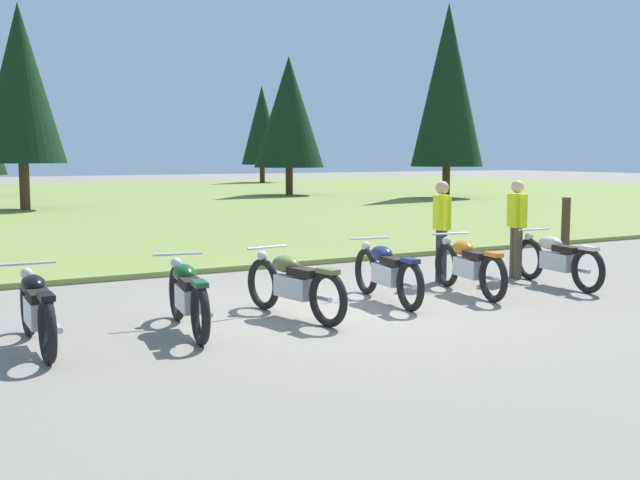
{
  "coord_description": "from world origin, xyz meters",
  "views": [
    {
      "loc": [
        -5.46,
        -8.89,
        2.1
      ],
      "look_at": [
        0.0,
        0.6,
        0.9
      ],
      "focal_mm": 43.88,
      "sensor_mm": 36.0,
      "label": 1
    }
  ],
  "objects_px": {
    "motorcycle_black": "(37,309)",
    "motorcycle_orange": "(468,265)",
    "rider_with_back_turned": "(442,225)",
    "motorcycle_navy": "(387,272)",
    "trail_marker_post": "(566,228)",
    "motorcycle_olive": "(293,284)",
    "motorcycle_british_green": "(188,295)",
    "rider_checking_bike": "(517,223)",
    "motorcycle_cream": "(557,259)"
  },
  "relations": [
    {
      "from": "motorcycle_black",
      "to": "motorcycle_cream",
      "type": "relative_size",
      "value": 1.0
    },
    {
      "from": "rider_with_back_turned",
      "to": "motorcycle_olive",
      "type": "bearing_deg",
      "value": -159.97
    },
    {
      "from": "motorcycle_navy",
      "to": "rider_with_back_turned",
      "type": "bearing_deg",
      "value": 28.86
    },
    {
      "from": "trail_marker_post",
      "to": "motorcycle_olive",
      "type": "bearing_deg",
      "value": -162.87
    },
    {
      "from": "motorcycle_british_green",
      "to": "motorcycle_cream",
      "type": "bearing_deg",
      "value": 1.23
    },
    {
      "from": "motorcycle_british_green",
      "to": "motorcycle_orange",
      "type": "height_order",
      "value": "same"
    },
    {
      "from": "motorcycle_black",
      "to": "rider_checking_bike",
      "type": "height_order",
      "value": "rider_checking_bike"
    },
    {
      "from": "motorcycle_olive",
      "to": "trail_marker_post",
      "type": "bearing_deg",
      "value": 17.13
    },
    {
      "from": "motorcycle_navy",
      "to": "rider_with_back_turned",
      "type": "relative_size",
      "value": 1.25
    },
    {
      "from": "motorcycle_orange",
      "to": "motorcycle_british_green",
      "type": "bearing_deg",
      "value": -176.41
    },
    {
      "from": "rider_with_back_turned",
      "to": "motorcycle_black",
      "type": "bearing_deg",
      "value": -168.8
    },
    {
      "from": "motorcycle_orange",
      "to": "rider_checking_bike",
      "type": "xyz_separation_m",
      "value": [
        1.69,
        0.75,
        0.51
      ]
    },
    {
      "from": "motorcycle_british_green",
      "to": "motorcycle_black",
      "type": "bearing_deg",
      "value": 179.03
    },
    {
      "from": "motorcycle_british_green",
      "to": "rider_with_back_turned",
      "type": "bearing_deg",
      "value": 15.28
    },
    {
      "from": "rider_checking_bike",
      "to": "motorcycle_cream",
      "type": "bearing_deg",
      "value": -89.01
    },
    {
      "from": "motorcycle_british_green",
      "to": "motorcycle_orange",
      "type": "relative_size",
      "value": 1.0
    },
    {
      "from": "motorcycle_cream",
      "to": "rider_with_back_turned",
      "type": "height_order",
      "value": "rider_with_back_turned"
    },
    {
      "from": "motorcycle_navy",
      "to": "rider_checking_bike",
      "type": "height_order",
      "value": "rider_checking_bike"
    },
    {
      "from": "motorcycle_orange",
      "to": "motorcycle_cream",
      "type": "bearing_deg",
      "value": -5.11
    },
    {
      "from": "rider_with_back_turned",
      "to": "trail_marker_post",
      "type": "xyz_separation_m",
      "value": [
        3.99,
        1.04,
        -0.33
      ]
    },
    {
      "from": "motorcycle_black",
      "to": "motorcycle_cream",
      "type": "height_order",
      "value": "same"
    },
    {
      "from": "motorcycle_black",
      "to": "motorcycle_olive",
      "type": "bearing_deg",
      "value": 1.1
    },
    {
      "from": "motorcycle_olive",
      "to": "rider_checking_bike",
      "type": "bearing_deg",
      "value": 11.19
    },
    {
      "from": "motorcycle_black",
      "to": "motorcycle_olive",
      "type": "relative_size",
      "value": 1.0
    },
    {
      "from": "motorcycle_black",
      "to": "motorcycle_orange",
      "type": "distance_m",
      "value": 6.27
    },
    {
      "from": "motorcycle_british_green",
      "to": "trail_marker_post",
      "type": "xyz_separation_m",
      "value": [
        8.87,
        2.37,
        0.18
      ]
    },
    {
      "from": "rider_checking_bike",
      "to": "rider_with_back_turned",
      "type": "height_order",
      "value": "same"
    },
    {
      "from": "motorcycle_navy",
      "to": "trail_marker_post",
      "type": "height_order",
      "value": "trail_marker_post"
    },
    {
      "from": "motorcycle_british_green",
      "to": "motorcycle_olive",
      "type": "xyz_separation_m",
      "value": [
        1.47,
        0.09,
        0.0
      ]
    },
    {
      "from": "rider_checking_bike",
      "to": "motorcycle_navy",
      "type": "bearing_deg",
      "value": -167.88
    },
    {
      "from": "motorcycle_cream",
      "to": "motorcycle_olive",
      "type": "bearing_deg",
      "value": -179.46
    },
    {
      "from": "motorcycle_orange",
      "to": "motorcycle_black",
      "type": "bearing_deg",
      "value": -177.65
    },
    {
      "from": "motorcycle_black",
      "to": "rider_checking_bike",
      "type": "relative_size",
      "value": 1.26
    },
    {
      "from": "motorcycle_olive",
      "to": "motorcycle_navy",
      "type": "height_order",
      "value": "same"
    },
    {
      "from": "motorcycle_olive",
      "to": "motorcycle_orange",
      "type": "relative_size",
      "value": 1.01
    },
    {
      "from": "motorcycle_olive",
      "to": "rider_checking_bike",
      "type": "relative_size",
      "value": 1.25
    },
    {
      "from": "motorcycle_black",
      "to": "motorcycle_orange",
      "type": "height_order",
      "value": "same"
    },
    {
      "from": "rider_with_back_turned",
      "to": "motorcycle_navy",
      "type": "bearing_deg",
      "value": -151.14
    },
    {
      "from": "motorcycle_black",
      "to": "rider_with_back_turned",
      "type": "bearing_deg",
      "value": 11.2
    },
    {
      "from": "motorcycle_british_green",
      "to": "motorcycle_cream",
      "type": "height_order",
      "value": "same"
    },
    {
      "from": "motorcycle_british_green",
      "to": "trail_marker_post",
      "type": "relative_size",
      "value": 1.68
    },
    {
      "from": "trail_marker_post",
      "to": "motorcycle_navy",
      "type": "bearing_deg",
      "value": -160.76
    },
    {
      "from": "motorcycle_black",
      "to": "motorcycle_orange",
      "type": "relative_size",
      "value": 1.01
    },
    {
      "from": "trail_marker_post",
      "to": "motorcycle_british_green",
      "type": "bearing_deg",
      "value": -165.04
    },
    {
      "from": "motorcycle_british_green",
      "to": "rider_checking_bike",
      "type": "distance_m",
      "value": 6.35
    },
    {
      "from": "motorcycle_orange",
      "to": "trail_marker_post",
      "type": "height_order",
      "value": "trail_marker_post"
    },
    {
      "from": "motorcycle_cream",
      "to": "trail_marker_post",
      "type": "distance_m",
      "value": 3.44
    },
    {
      "from": "motorcycle_olive",
      "to": "motorcycle_cream",
      "type": "height_order",
      "value": "same"
    },
    {
      "from": "motorcycle_black",
      "to": "motorcycle_navy",
      "type": "distance_m",
      "value": 4.84
    },
    {
      "from": "motorcycle_orange",
      "to": "rider_with_back_turned",
      "type": "distance_m",
      "value": 1.21
    }
  ]
}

